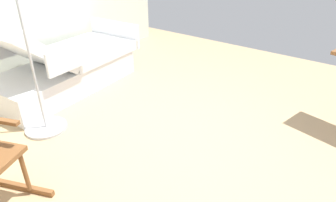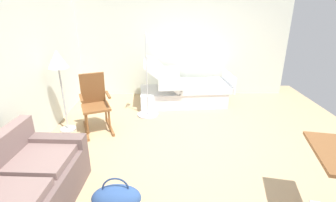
{
  "view_description": "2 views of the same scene",
  "coord_description": "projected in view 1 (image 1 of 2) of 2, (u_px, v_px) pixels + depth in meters",
  "views": [
    {
      "loc": [
        -1.56,
        2.2,
        1.87
      ],
      "look_at": [
        -0.26,
        0.45,
        0.68
      ],
      "focal_mm": 32.33,
      "sensor_mm": 36.0,
      "label": 1
    },
    {
      "loc": [
        -3.66,
        0.42,
        2.2
      ],
      "look_at": [
        0.12,
        0.36,
        0.73
      ],
      "focal_mm": 26.86,
      "sensor_mm": 36.0,
      "label": 2
    }
  ],
  "objects": [
    {
      "name": "iv_pole",
      "position": [
        42.0,
        109.0,
        3.22
      ],
      "size": [
        0.44,
        0.44,
        1.69
      ],
      "color": "#B2B5BA",
      "rests_on": "ground"
    },
    {
      "name": "hospital_bed",
      "position": [
        64.0,
        66.0,
        4.09
      ],
      "size": [
        1.12,
        2.12,
        1.18
      ],
      "color": "silver",
      "rests_on": "ground"
    },
    {
      "name": "ground_plane",
      "position": [
        174.0,
        133.0,
        3.26
      ],
      "size": [
        6.31,
        6.31,
        0.0
      ],
      "primitive_type": "plane",
      "color": "tan"
    }
  ]
}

